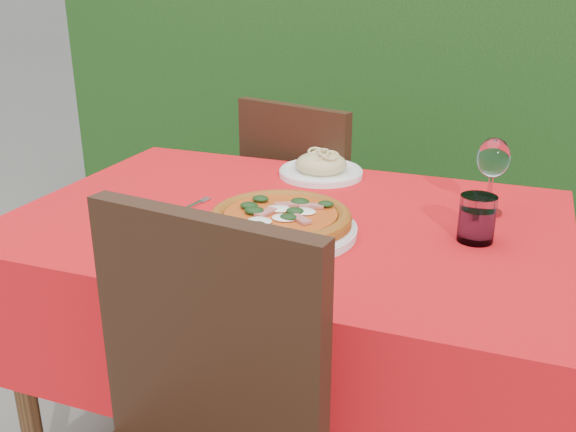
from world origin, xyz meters
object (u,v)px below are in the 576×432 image
(pasta_plate, at_px, (321,168))
(wine_glass, at_px, (493,161))
(pizza_plate, at_px, (281,221))
(chair_far, at_px, (310,214))
(water_glass, at_px, (477,221))
(fork, at_px, (186,209))

(pasta_plate, bearing_deg, wine_glass, -17.17)
(pizza_plate, distance_m, wine_glass, 0.51)
(chair_far, bearing_deg, pasta_plate, 130.62)
(chair_far, bearing_deg, pizza_plate, 120.35)
(water_glass, bearing_deg, wine_glass, 86.37)
(chair_far, relative_size, water_glass, 8.99)
(pasta_plate, xyz_separation_m, water_glass, (0.45, -0.32, 0.02))
(pasta_plate, bearing_deg, water_glass, -35.70)
(chair_far, height_order, water_glass, chair_far)
(fork, bearing_deg, chair_far, 90.79)
(chair_far, height_order, pasta_plate, chair_far)
(pizza_plate, distance_m, water_glass, 0.42)
(pizza_plate, relative_size, wine_glass, 1.82)
(water_glass, bearing_deg, chair_far, 133.48)
(wine_glass, bearing_deg, pizza_plate, -144.80)
(water_glass, relative_size, fork, 0.62)
(chair_far, height_order, fork, chair_far)
(pizza_plate, relative_size, fork, 2.05)
(pizza_plate, bearing_deg, wine_glass, 35.20)
(pasta_plate, relative_size, fork, 1.43)
(pasta_plate, relative_size, water_glass, 2.32)
(pasta_plate, xyz_separation_m, wine_glass, (0.46, -0.14, 0.10))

